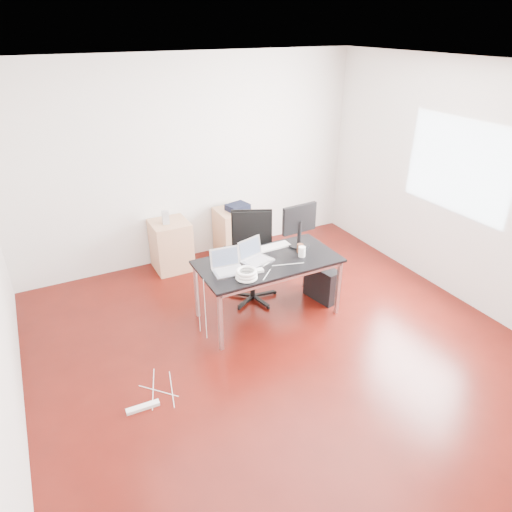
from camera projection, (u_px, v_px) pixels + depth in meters
name	position (u px, v px, depth m)	size (l,w,h in m)	color
room_shell	(286.00, 227.00, 4.29)	(5.00, 5.00, 5.00)	#3C0A06
desk	(268.00, 264.00, 5.16)	(1.60, 0.80, 0.73)	black
office_chair	(252.00, 253.00, 5.57)	(0.63, 0.65, 1.08)	black
filing_cabinet_left	(171.00, 245.00, 6.33)	(0.50, 0.50, 0.70)	#AD7A56
filing_cabinet_right	(235.00, 232.00, 6.73)	(0.50, 0.50, 0.70)	#AD7A56
pc_tower	(322.00, 283.00, 5.68)	(0.20, 0.45, 0.44)	black
wastebasket	(232.00, 256.00, 6.49)	(0.24, 0.24, 0.28)	black
power_strip	(143.00, 407.00, 4.13)	(0.30, 0.06, 0.04)	white
laptop_left	(228.00, 266.00, 4.90)	(0.35, 0.28, 0.23)	silver
laptop_right	(255.00, 256.00, 5.11)	(0.39, 0.34, 0.23)	silver
monitor	(299.00, 223.00, 5.35)	(0.45, 0.26, 0.51)	black
keyboard	(272.00, 247.00, 5.41)	(0.44, 0.14, 0.02)	white
cup_white	(302.00, 252.00, 5.19)	(0.08, 0.08, 0.12)	white
cup_brown	(300.00, 248.00, 5.29)	(0.08, 0.08, 0.10)	brown
cable_coil	(247.00, 274.00, 4.74)	(0.24, 0.24, 0.11)	white
power_adapter	(260.00, 270.00, 4.90)	(0.07, 0.07, 0.03)	white
speaker	(166.00, 217.00, 6.08)	(0.09, 0.08, 0.18)	#9E9E9E
navy_garment	(238.00, 207.00, 6.54)	(0.30, 0.24, 0.09)	black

